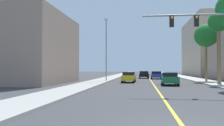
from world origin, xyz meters
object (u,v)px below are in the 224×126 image
object	(u,v)px
car_blue	(156,75)
car_yellow	(129,77)
traffic_signal_mast	(217,32)
car_green	(170,78)
car_black	(144,74)
palm_mid	(219,24)
palm_far	(206,36)
street_lamp	(106,47)

from	to	relation	value
car_blue	car_yellow	world-z (taller)	car_yellow
traffic_signal_mast	car_green	world-z (taller)	traffic_signal_mast
traffic_signal_mast	car_yellow	world-z (taller)	traffic_signal_mast
traffic_signal_mast	car_yellow	xyz separation A→B (m)	(-7.24, 14.50, -3.84)
car_black	car_blue	world-z (taller)	car_black
palm_mid	car_black	world-z (taller)	palm_mid
car_green	car_yellow	size ratio (longest dim) A/B	1.04
palm_mid	car_yellow	xyz separation A→B (m)	(-10.73, 3.38, -6.38)
palm_far	car_yellow	world-z (taller)	palm_far
street_lamp	car_blue	distance (m)	13.71
car_blue	car_yellow	bearing A→B (deg)	-108.47
car_black	car_yellow	distance (m)	14.33
traffic_signal_mast	car_blue	distance (m)	26.95
palm_mid	car_green	bearing A→B (deg)	-166.91
car_yellow	palm_far	bearing A→B (deg)	16.81
car_green	car_yellow	distance (m)	6.83
traffic_signal_mast	palm_mid	xyz separation A→B (m)	(3.49, 11.12, 2.54)
car_black	car_yellow	xyz separation A→B (m)	(-2.12, -14.18, 0.01)
car_green	street_lamp	bearing A→B (deg)	145.32
street_lamp	palm_far	xyz separation A→B (m)	(14.23, 1.33, 1.48)
palm_mid	car_black	bearing A→B (deg)	116.13
palm_mid	car_yellow	size ratio (longest dim) A/B	2.06
palm_far	palm_mid	bearing A→B (deg)	-91.31
palm_mid	car_green	size ratio (longest dim) A/B	1.98
palm_mid	street_lamp	bearing A→B (deg)	160.68
palm_mid	car_black	distance (m)	20.58
palm_far	traffic_signal_mast	bearing A→B (deg)	-101.81
car_black	traffic_signal_mast	bearing A→B (deg)	-80.82
car_blue	car_green	world-z (taller)	car_green
street_lamp	palm_far	distance (m)	14.37
car_black	car_green	distance (m)	19.11
palm_mid	car_yellow	distance (m)	12.94
palm_mid	car_green	distance (m)	8.72
palm_far	car_green	world-z (taller)	palm_far
palm_far	car_black	size ratio (longest dim) A/B	1.91
palm_far	car_blue	bearing A→B (deg)	125.49
palm_mid	car_green	xyz separation A→B (m)	(-5.80, -1.35, -6.37)
palm_mid	car_black	size ratio (longest dim) A/B	2.01
street_lamp	palm_far	size ratio (longest dim) A/B	1.11
palm_mid	palm_far	size ratio (longest dim) A/B	1.05
car_black	car_yellow	size ratio (longest dim) A/B	1.03
traffic_signal_mast	car_blue	world-z (taller)	traffic_signal_mast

